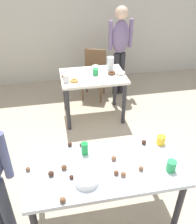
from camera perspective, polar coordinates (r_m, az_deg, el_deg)
name	(u,v)px	position (r m, az deg, el deg)	size (l,w,h in m)	color
ground_plane	(103,199)	(3.02, 1.12, -19.00)	(6.40, 6.40, 0.00)	tan
wall_back	(69,15)	(5.13, -6.58, 20.89)	(6.40, 0.10, 2.60)	beige
dining_table_near	(104,174)	(2.37, 1.40, -13.75)	(1.40, 0.70, 0.75)	silver
dining_table_far	(93,82)	(3.93, -1.13, 6.75)	(0.98, 0.70, 0.75)	silver
chair_far_table	(94,71)	(4.64, -0.88, 9.25)	(0.52, 0.52, 0.87)	brown
person_adult_far	(120,44)	(4.56, 5.05, 15.04)	(0.46, 0.25, 1.60)	#28282D
mixing_bowl	(86,180)	(2.15, -2.65, -15.02)	(0.20, 0.20, 0.06)	white
soda_can	(85,149)	(2.38, -3.03, -8.26)	(0.07, 0.07, 0.12)	#198438
fork_near	(120,148)	(2.48, 4.94, -8.03)	(0.17, 0.02, 0.01)	silver
cup_near_0	(161,140)	(2.57, 14.04, -6.16)	(0.09, 0.09, 0.09)	yellow
cup_near_1	(171,166)	(2.31, 16.25, -11.62)	(0.08, 0.08, 0.11)	green
cake_ball_0	(123,174)	(2.21, 5.75, -13.83)	(0.05, 0.05, 0.05)	brown
cake_ball_1	(144,142)	(2.54, 10.34, -6.73)	(0.05, 0.05, 0.05)	#3D2319
cake_ball_2	(114,158)	(2.34, 3.59, -10.39)	(0.05, 0.05, 0.05)	brown
cake_ball_3	(64,167)	(2.27, -7.70, -12.29)	(0.05, 0.05, 0.05)	brown
cake_ball_4	(70,144)	(2.49, -6.39, -7.31)	(0.04, 0.04, 0.04)	#3D2319
cake_ball_5	(71,177)	(2.19, -6.03, -14.42)	(0.04, 0.04, 0.04)	#3D2319
cake_ball_6	(81,145)	(2.48, -3.84, -7.46)	(0.04, 0.04, 0.04)	#3D2319
cake_ball_7	(28,169)	(2.32, -15.59, -12.33)	(0.04, 0.04, 0.04)	brown
cake_ball_8	(141,168)	(2.28, 9.73, -12.49)	(0.04, 0.04, 0.04)	brown
cake_ball_9	(116,173)	(2.22, 4.16, -13.54)	(0.04, 0.04, 0.04)	brown
cake_ball_10	(51,174)	(2.24, -10.58, -13.54)	(0.05, 0.05, 0.05)	#3D2319
cake_ball_11	(63,200)	(2.05, -8.00, -19.09)	(0.05, 0.05, 0.05)	brown
pitcher_far	(110,63)	(4.03, 2.81, 10.93)	(0.11, 0.11, 0.21)	white
cup_far_0	(95,72)	(3.87, -0.58, 9.06)	(0.09, 0.09, 0.10)	green
cup_far_1	(66,78)	(3.67, -7.26, 7.55)	(0.09, 0.09, 0.11)	white
donut_far_0	(74,81)	(3.68, -5.43, 7.10)	(0.12, 0.12, 0.04)	gold
donut_far_1	(65,76)	(3.84, -7.52, 8.04)	(0.10, 0.10, 0.03)	brown
donut_far_2	(121,73)	(3.92, 5.14, 8.83)	(0.14, 0.14, 0.04)	white
donut_far_3	(96,66)	(4.13, -0.54, 10.27)	(0.12, 0.12, 0.04)	white
donut_far_4	(112,73)	(3.91, 3.11, 8.78)	(0.12, 0.12, 0.03)	brown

